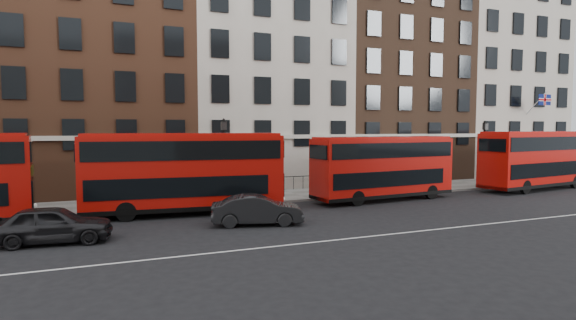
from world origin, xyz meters
name	(u,v)px	position (x,y,z in m)	size (l,w,h in m)	color
ground	(377,225)	(0.00, 0.00, 0.00)	(120.00, 120.00, 0.00)	black
pavement	(295,195)	(0.00, 10.50, 0.07)	(80.00, 5.00, 0.15)	gray
kerb	(310,200)	(0.00, 8.00, 0.08)	(80.00, 0.30, 0.16)	gray
road_centre_line	(402,233)	(0.00, -2.00, 0.01)	(70.00, 0.12, 0.01)	white
building_terrace	(258,65)	(-0.31, 17.88, 10.24)	(64.00, 11.95, 22.00)	#B7AE9F
bus_b	(184,171)	(-8.49, 6.39, 2.44)	(11.04, 3.62, 4.56)	#B80F09
bus_c	(383,166)	(4.64, 6.39, 2.29)	(10.34, 3.30, 4.27)	#B80F09
bus_d	(536,158)	(18.87, 6.39, 2.46)	(11.16, 4.05, 4.59)	#B80F09
car_rear	(53,224)	(-14.67, 2.02, 0.80)	(1.89, 4.69, 1.60)	black
car_front	(257,210)	(-5.59, 2.24, 0.75)	(1.58, 4.54, 1.50)	black
lamp_post_left	(224,156)	(-5.50, 9.27, 3.08)	(0.44, 0.44, 5.33)	black
lamp_post_right	(485,150)	(16.33, 9.10, 3.08)	(0.44, 0.44, 5.33)	black
traffic_light	(556,156)	(23.85, 8.41, 2.45)	(0.25, 0.45, 3.27)	black
iron_railings	(284,183)	(0.00, 12.70, 0.65)	(6.60, 0.06, 1.00)	black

